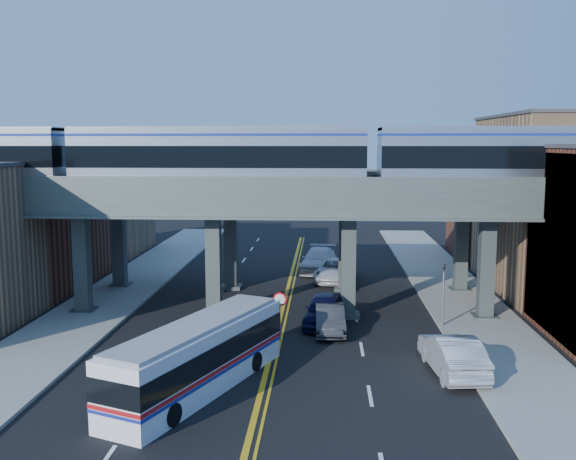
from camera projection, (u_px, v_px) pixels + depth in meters
name	position (u px, v px, depth m)	size (l,w,h in m)	color
ground	(269.00, 361.00, 30.44)	(120.00, 120.00, 0.00)	black
sidewalk_west	(104.00, 303.00, 40.98)	(5.00, 70.00, 0.16)	gray
sidewalk_east	(468.00, 309.00, 39.66)	(5.00, 70.00, 0.16)	gray
building_west_b	(35.00, 209.00, 46.58)	(8.00, 14.00, 11.00)	brown
building_west_c	(98.00, 211.00, 59.64)	(8.00, 10.00, 8.00)	#A17C53
building_east_b	(555.00, 205.00, 44.39)	(8.00, 14.00, 12.00)	#A17C53
building_east_c	(502.00, 208.00, 57.46)	(8.00, 10.00, 9.00)	brown
mural_panel	(557.00, 251.00, 32.92)	(0.10, 9.50, 9.50)	teal
elevated_viaduct_near	(280.00, 208.00, 37.47)	(52.00, 3.60, 7.40)	#3C4544
elevated_viaduct_far	(287.00, 198.00, 44.40)	(52.00, 3.60, 7.40)	#3C4544
transit_train	(219.00, 156.00, 37.27)	(52.41, 3.29, 3.84)	black
stop_sign	(280.00, 309.00, 33.15)	(0.76, 0.09, 2.63)	slate
traffic_signal	(443.00, 288.00, 35.53)	(0.15, 0.18, 4.10)	slate
transit_bus	(199.00, 357.00, 26.70)	(6.19, 10.73, 2.73)	white
car_lane_a	(325.00, 310.00, 36.36)	(2.07, 5.15, 1.76)	#0F1137
car_lane_b	(330.00, 319.00, 34.92)	(1.56, 4.48, 1.48)	#303032
car_lane_c	(335.00, 270.00, 47.92)	(2.69, 5.83, 1.62)	white
car_lane_d	(319.00, 260.00, 51.46)	(2.54, 6.25, 1.81)	silver
car_parked_curb	(453.00, 354.00, 28.69)	(1.88, 5.39, 1.78)	#AFB0B4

